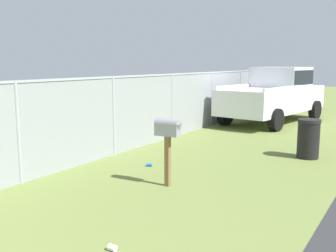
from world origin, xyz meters
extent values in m
cube|color=brown|center=(5.96, 0.59, 0.47)|extent=(0.09, 0.09, 0.94)
cube|color=gray|center=(5.96, 0.59, 1.05)|extent=(0.23, 0.47, 0.22)
cylinder|color=gray|center=(5.96, 0.59, 1.16)|extent=(0.23, 0.47, 0.20)
cube|color=red|center=(6.07, 0.59, 1.12)|extent=(0.02, 0.04, 0.18)
cube|color=silver|center=(14.73, 1.38, 0.88)|extent=(5.60, 2.73, 0.90)
cube|color=silver|center=(15.37, 1.28, 1.71)|extent=(2.07, 2.05, 0.76)
cube|color=black|center=(15.37, 1.28, 1.71)|extent=(2.02, 2.08, 0.53)
cube|color=silver|center=(13.70, 2.44, 1.39)|extent=(2.77, 0.49, 0.12)
cube|color=silver|center=(13.43, 0.65, 1.39)|extent=(2.77, 0.49, 0.12)
cylinder|color=black|center=(16.63, 2.09, 0.38)|extent=(0.79, 0.37, 0.76)
cylinder|color=black|center=(16.34, 0.15, 0.38)|extent=(0.79, 0.37, 0.76)
cylinder|color=black|center=(13.12, 2.61, 0.38)|extent=(0.79, 0.37, 0.76)
cylinder|color=black|center=(12.84, 0.66, 0.38)|extent=(0.79, 0.37, 0.76)
cylinder|color=black|center=(9.56, -1.10, 0.43)|extent=(0.51, 0.51, 0.85)
cylinder|color=black|center=(9.56, -1.10, 0.89)|extent=(0.53, 0.53, 0.08)
cylinder|color=#9EA3A8|center=(4.62, 3.01, 0.97)|extent=(0.07, 0.07, 1.94)
cylinder|color=#9EA3A8|center=(7.35, 3.01, 0.97)|extent=(0.07, 0.07, 1.94)
cylinder|color=#9EA3A8|center=(10.07, 3.01, 0.97)|extent=(0.07, 0.07, 1.94)
cylinder|color=#9EA3A8|center=(12.80, 3.01, 0.97)|extent=(0.07, 0.07, 1.94)
cylinder|color=#9EA3A8|center=(15.53, 3.01, 0.97)|extent=(0.07, 0.07, 1.94)
cylinder|color=#9EA3A8|center=(18.25, 3.01, 0.97)|extent=(0.07, 0.07, 1.94)
cube|color=#9EA3A8|center=(8.71, 3.01, 1.91)|extent=(19.09, 0.04, 0.04)
cube|color=gray|center=(8.71, 3.01, 0.97)|extent=(19.09, 0.01, 1.94)
cylinder|color=blue|center=(6.91, 1.67, 0.03)|extent=(0.10, 0.14, 0.07)
cylinder|color=white|center=(3.46, -0.19, 0.04)|extent=(0.08, 0.10, 0.08)
camera|label=1|loc=(0.06, -3.12, 2.25)|focal=41.80mm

